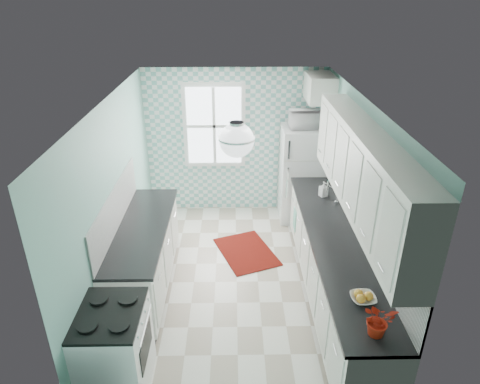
{
  "coord_description": "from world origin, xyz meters",
  "views": [
    {
      "loc": [
        -0.03,
        -4.73,
        3.68
      ],
      "look_at": [
        0.05,
        0.25,
        1.25
      ],
      "focal_mm": 32.0,
      "sensor_mm": 36.0,
      "label": 1
    }
  ],
  "objects_px": {
    "ceiling_light": "(237,140)",
    "sink": "(323,205)",
    "microwave": "(305,119)",
    "fridge": "(302,174)",
    "fruit_bowl": "(363,299)",
    "stove": "(115,349)",
    "potted_plant": "(378,320)"
  },
  "relations": [
    {
      "from": "sink",
      "to": "fruit_bowl",
      "type": "bearing_deg",
      "value": -91.83
    },
    {
      "from": "stove",
      "to": "potted_plant",
      "type": "xyz_separation_m",
      "value": [
        2.4,
        -0.3,
        0.61
      ]
    },
    {
      "from": "stove",
      "to": "microwave",
      "type": "bearing_deg",
      "value": 52.71
    },
    {
      "from": "ceiling_light",
      "to": "potted_plant",
      "type": "bearing_deg",
      "value": -43.8
    },
    {
      "from": "ceiling_light",
      "to": "potted_plant",
      "type": "height_order",
      "value": "ceiling_light"
    },
    {
      "from": "stove",
      "to": "microwave",
      "type": "distance_m",
      "value": 4.36
    },
    {
      "from": "stove",
      "to": "microwave",
      "type": "xyz_separation_m",
      "value": [
        2.31,
        3.47,
        1.27
      ]
    },
    {
      "from": "fridge",
      "to": "sink",
      "type": "relative_size",
      "value": 3.04
    },
    {
      "from": "stove",
      "to": "fruit_bowl",
      "type": "relative_size",
      "value": 3.83
    },
    {
      "from": "sink",
      "to": "microwave",
      "type": "xyz_separation_m",
      "value": [
        -0.09,
        1.35,
        0.82
      ]
    },
    {
      "from": "ceiling_light",
      "to": "fruit_bowl",
      "type": "distance_m",
      "value": 1.95
    },
    {
      "from": "fridge",
      "to": "microwave",
      "type": "bearing_deg",
      "value": 51.88
    },
    {
      "from": "stove",
      "to": "sink",
      "type": "relative_size",
      "value": 1.73
    },
    {
      "from": "ceiling_light",
      "to": "stove",
      "type": "height_order",
      "value": "ceiling_light"
    },
    {
      "from": "sink",
      "to": "fruit_bowl",
      "type": "relative_size",
      "value": 2.21
    },
    {
      "from": "sink",
      "to": "potted_plant",
      "type": "distance_m",
      "value": 2.43
    },
    {
      "from": "fruit_bowl",
      "to": "potted_plant",
      "type": "height_order",
      "value": "potted_plant"
    },
    {
      "from": "sink",
      "to": "microwave",
      "type": "height_order",
      "value": "microwave"
    },
    {
      "from": "potted_plant",
      "to": "fridge",
      "type": "bearing_deg",
      "value": 91.37
    },
    {
      "from": "ceiling_light",
      "to": "sink",
      "type": "distance_m",
      "value": 2.24
    },
    {
      "from": "ceiling_light",
      "to": "fridge",
      "type": "bearing_deg",
      "value": 67.06
    },
    {
      "from": "sink",
      "to": "microwave",
      "type": "relative_size",
      "value": 1.07
    },
    {
      "from": "stove",
      "to": "potted_plant",
      "type": "relative_size",
      "value": 3.04
    },
    {
      "from": "ceiling_light",
      "to": "stove",
      "type": "bearing_deg",
      "value": -144.79
    },
    {
      "from": "fruit_bowl",
      "to": "potted_plant",
      "type": "bearing_deg",
      "value": -90.0
    },
    {
      "from": "potted_plant",
      "to": "microwave",
      "type": "relative_size",
      "value": 0.61
    },
    {
      "from": "fruit_bowl",
      "to": "microwave",
      "type": "bearing_deg",
      "value": 91.54
    },
    {
      "from": "microwave",
      "to": "fridge",
      "type": "bearing_deg",
      "value": 51.82
    },
    {
      "from": "stove",
      "to": "sink",
      "type": "bearing_deg",
      "value": 37.74
    },
    {
      "from": "fruit_bowl",
      "to": "potted_plant",
      "type": "xyz_separation_m",
      "value": [
        0.0,
        -0.43,
        0.12
      ]
    },
    {
      "from": "fridge",
      "to": "potted_plant",
      "type": "xyz_separation_m",
      "value": [
        0.09,
        -3.77,
        0.28
      ]
    },
    {
      "from": "fridge",
      "to": "fruit_bowl",
      "type": "height_order",
      "value": "fridge"
    }
  ]
}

